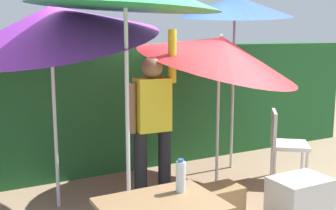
{
  "coord_description": "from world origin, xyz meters",
  "views": [
    {
      "loc": [
        -2.0,
        -3.47,
        1.84
      ],
      "look_at": [
        0.0,
        0.3,
        1.1
      ],
      "focal_mm": 44.42,
      "sensor_mm": 36.0,
      "label": 1
    }
  ],
  "objects_px": {
    "person_vendor": "(153,120)",
    "bottle_water": "(181,176)",
    "umbrella_orange": "(53,24)",
    "chair_plastic": "(284,141)",
    "umbrella_yellow": "(220,52)",
    "cooler_box": "(300,196)",
    "crate_cardboard": "(222,203)",
    "umbrella_rainbow": "(236,7)"
  },
  "relations": [
    {
      "from": "cooler_box",
      "to": "crate_cardboard",
      "type": "height_order",
      "value": "cooler_box"
    },
    {
      "from": "umbrella_orange",
      "to": "bottle_water",
      "type": "distance_m",
      "value": 2.16
    },
    {
      "from": "bottle_water",
      "to": "crate_cardboard",
      "type": "bearing_deg",
      "value": 39.91
    },
    {
      "from": "cooler_box",
      "to": "umbrella_yellow",
      "type": "bearing_deg",
      "value": 103.65
    },
    {
      "from": "umbrella_yellow",
      "to": "cooler_box",
      "type": "distance_m",
      "value": 1.82
    },
    {
      "from": "chair_plastic",
      "to": "umbrella_orange",
      "type": "bearing_deg",
      "value": 169.5
    },
    {
      "from": "umbrella_orange",
      "to": "bottle_water",
      "type": "xyz_separation_m",
      "value": [
        0.44,
        -1.82,
        -1.09
      ]
    },
    {
      "from": "chair_plastic",
      "to": "crate_cardboard",
      "type": "xyz_separation_m",
      "value": [
        -1.33,
        -0.57,
        -0.33
      ]
    },
    {
      "from": "cooler_box",
      "to": "umbrella_rainbow",
      "type": "bearing_deg",
      "value": 79.13
    },
    {
      "from": "umbrella_rainbow",
      "to": "person_vendor",
      "type": "distance_m",
      "value": 2.05
    },
    {
      "from": "chair_plastic",
      "to": "cooler_box",
      "type": "bearing_deg",
      "value": -123.35
    },
    {
      "from": "umbrella_orange",
      "to": "umbrella_yellow",
      "type": "height_order",
      "value": "umbrella_orange"
    },
    {
      "from": "bottle_water",
      "to": "umbrella_yellow",
      "type": "bearing_deg",
      "value": 48.0
    },
    {
      "from": "chair_plastic",
      "to": "crate_cardboard",
      "type": "relative_size",
      "value": 2.36
    },
    {
      "from": "umbrella_orange",
      "to": "chair_plastic",
      "type": "xyz_separation_m",
      "value": [
        2.67,
        -0.49,
        -1.42
      ]
    },
    {
      "from": "umbrella_orange",
      "to": "umbrella_yellow",
      "type": "distance_m",
      "value": 1.89
    },
    {
      "from": "umbrella_yellow",
      "to": "person_vendor",
      "type": "relative_size",
      "value": 1.13
    },
    {
      "from": "person_vendor",
      "to": "crate_cardboard",
      "type": "distance_m",
      "value": 1.11
    },
    {
      "from": "umbrella_rainbow",
      "to": "person_vendor",
      "type": "height_order",
      "value": "umbrella_rainbow"
    },
    {
      "from": "person_vendor",
      "to": "bottle_water",
      "type": "distance_m",
      "value": 1.51
    },
    {
      "from": "crate_cardboard",
      "to": "bottle_water",
      "type": "bearing_deg",
      "value": -140.09
    },
    {
      "from": "umbrella_orange",
      "to": "chair_plastic",
      "type": "relative_size",
      "value": 2.72
    },
    {
      "from": "umbrella_yellow",
      "to": "chair_plastic",
      "type": "height_order",
      "value": "umbrella_yellow"
    },
    {
      "from": "umbrella_rainbow",
      "to": "umbrella_yellow",
      "type": "bearing_deg",
      "value": -140.22
    },
    {
      "from": "umbrella_orange",
      "to": "person_vendor",
      "type": "relative_size",
      "value": 1.29
    },
    {
      "from": "chair_plastic",
      "to": "cooler_box",
      "type": "height_order",
      "value": "chair_plastic"
    },
    {
      "from": "umbrella_rainbow",
      "to": "umbrella_orange",
      "type": "relative_size",
      "value": 1.0
    },
    {
      "from": "chair_plastic",
      "to": "cooler_box",
      "type": "relative_size",
      "value": 1.52
    },
    {
      "from": "umbrella_yellow",
      "to": "crate_cardboard",
      "type": "bearing_deg",
      "value": -122.24
    },
    {
      "from": "umbrella_orange",
      "to": "chair_plastic",
      "type": "height_order",
      "value": "umbrella_orange"
    },
    {
      "from": "umbrella_yellow",
      "to": "chair_plastic",
      "type": "relative_size",
      "value": 2.38
    },
    {
      "from": "chair_plastic",
      "to": "bottle_water",
      "type": "height_order",
      "value": "bottle_water"
    },
    {
      "from": "umbrella_orange",
      "to": "person_vendor",
      "type": "bearing_deg",
      "value": -23.02
    },
    {
      "from": "crate_cardboard",
      "to": "cooler_box",
      "type": "bearing_deg",
      "value": -18.83
    },
    {
      "from": "umbrella_rainbow",
      "to": "chair_plastic",
      "type": "height_order",
      "value": "umbrella_rainbow"
    },
    {
      "from": "person_vendor",
      "to": "chair_plastic",
      "type": "xyz_separation_m",
      "value": [
        1.76,
        -0.11,
        -0.42
      ]
    },
    {
      "from": "umbrella_orange",
      "to": "chair_plastic",
      "type": "bearing_deg",
      "value": -10.5
    },
    {
      "from": "chair_plastic",
      "to": "bottle_water",
      "type": "bearing_deg",
      "value": -149.38
    },
    {
      "from": "crate_cardboard",
      "to": "bottle_water",
      "type": "height_order",
      "value": "bottle_water"
    },
    {
      "from": "umbrella_yellow",
      "to": "cooler_box",
      "type": "relative_size",
      "value": 3.61
    },
    {
      "from": "umbrella_rainbow",
      "to": "crate_cardboard",
      "type": "height_order",
      "value": "umbrella_rainbow"
    },
    {
      "from": "umbrella_orange",
      "to": "umbrella_yellow",
      "type": "relative_size",
      "value": 1.14
    }
  ]
}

